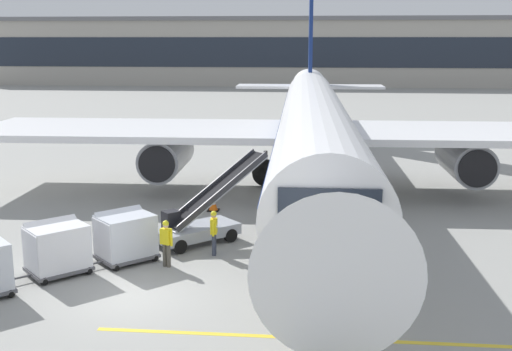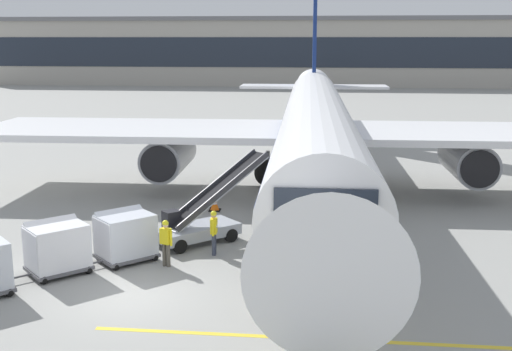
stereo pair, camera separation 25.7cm
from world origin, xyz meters
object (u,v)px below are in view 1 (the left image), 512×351
Objects in this scene: baggage_cart_lead at (125,235)px; baggage_cart_second at (57,247)px; ground_crew_marshaller at (125,236)px; ground_crew_by_loader at (214,230)px; belt_loader at (200,220)px; safety_cone_engine_keepout at (213,205)px; ground_crew_by_carts at (166,240)px; parked_airplane at (314,124)px; safety_cone_nose_mark at (205,201)px; safety_cone_wingtip at (208,199)px.

baggage_cart_lead is 2.51m from baggage_cart_second.
ground_crew_by_loader is at bearing 19.80° from ground_crew_marshaller.
belt_loader reaches higher than safety_cone_engine_keepout.
ground_crew_marshaller is at bearing 168.90° from ground_crew_by_carts.
baggage_cart_lead is (-6.85, -11.93, -2.69)m from parked_airplane.
baggage_cart_lead is 4.11× the size of safety_cone_engine_keepout.
safety_cone_engine_keepout is at bearing 65.20° from baggage_cart_second.
baggage_cart_lead is 8.22m from safety_cone_nose_mark.
ground_crew_marshaller is at bearing -119.44° from parked_airplane.
parked_airplane is 70.86× the size of safety_cone_nose_mark.
baggage_cart_second is 1.46× the size of ground_crew_by_carts.
belt_loader is 7.07× the size of safety_cone_nose_mark.
parked_airplane is 13.69m from ground_crew_by_carts.
baggage_cart_lead is 1.00× the size of baggage_cart_second.
ground_crew_by_loader is 7.24m from safety_cone_nose_mark.
ground_crew_marshaller is 2.70× the size of safety_cone_wingtip.
baggage_cart_lead reaches higher than safety_cone_nose_mark.
ground_crew_by_loader is 3.33m from ground_crew_marshaller.
baggage_cart_second reaches higher than safety_cone_engine_keepout.
ground_crew_marshaller is at bearing -105.50° from safety_cone_engine_keepout.
ground_crew_by_carts is (-0.71, -2.98, 0.07)m from belt_loader.
baggage_cart_lead is at bearing -119.87° from parked_airplane.
ground_crew_by_loader is 2.09m from ground_crew_by_carts.
belt_loader is at bearing -82.19° from safety_cone_nose_mark.
belt_loader is 5.96m from baggage_cart_second.
baggage_cart_lead is 3.94× the size of safety_cone_wingtip.
baggage_cart_second is at bearing -163.43° from ground_crew_by_carts.
baggage_cart_second is 9.80m from safety_cone_engine_keepout.
parked_airplane is 18.02× the size of baggage_cart_second.
ground_crew_by_carts is at bearing -89.67° from safety_cone_nose_mark.
baggage_cart_lead is at bearing 107.93° from ground_crew_marshaller.
safety_cone_engine_keepout is at bearing -67.75° from safety_cone_wingtip.
baggage_cart_second reaches higher than safety_cone_wingtip.
safety_cone_nose_mark is (1.61, 8.03, -0.69)m from baggage_cart_lead.
safety_cone_nose_mark is at bearing 79.11° from ground_crew_marshaller.
belt_loader is 5.59m from safety_cone_nose_mark.
belt_loader reaches higher than safety_cone_nose_mark.
baggage_cart_second is 10.59m from safety_cone_wingtip.
safety_cone_wingtip is at bearing 101.36° from ground_crew_by_loader.
safety_cone_wingtip is at bearing 89.82° from ground_crew_by_carts.
safety_cone_wingtip is (0.03, 8.83, -0.68)m from ground_crew_by_carts.
parked_airplane is at bearing 60.13° from baggage_cart_lead.
ground_crew_by_carts is 8.85m from safety_cone_wingtip.
parked_airplane is at bearing 60.56° from ground_crew_marshaller.
ground_crew_by_loader is 2.82× the size of safety_cone_engine_keepout.
parked_airplane is 10.03× the size of belt_loader.
baggage_cart_second is 1.46× the size of ground_crew_marshaller.
ground_crew_marshaller reaches higher than safety_cone_wingtip.
baggage_cart_second is at bearing -142.23° from baggage_cart_lead.
ground_crew_marshaller is at bearing -131.17° from belt_loader.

